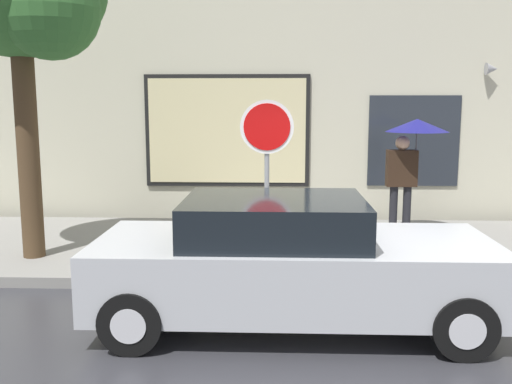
{
  "coord_description": "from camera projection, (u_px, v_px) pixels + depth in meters",
  "views": [
    {
      "loc": [
        -0.6,
        -6.21,
        2.46
      ],
      "look_at": [
        -0.91,
        1.8,
        1.2
      ],
      "focal_mm": 40.01,
      "sensor_mm": 36.0,
      "label": 1
    }
  ],
  "objects": [
    {
      "name": "sidewalk",
      "position": [
        314.0,
        248.0,
        9.44
      ],
      "size": [
        20.0,
        4.0,
        0.15
      ],
      "primitive_type": "cube",
      "color": "gray",
      "rests_on": "ground"
    },
    {
      "name": "stop_sign",
      "position": [
        267.0,
        149.0,
        8.08
      ],
      "size": [
        0.76,
        0.1,
        2.35
      ],
      "color": "gray",
      "rests_on": "sidewalk"
    },
    {
      "name": "building_facade",
      "position": [
        308.0,
        51.0,
        11.38
      ],
      "size": [
        20.0,
        0.67,
        7.0
      ],
      "color": "beige",
      "rests_on": "ground"
    },
    {
      "name": "parked_car",
      "position": [
        290.0,
        263.0,
        6.3
      ],
      "size": [
        4.34,
        1.87,
        1.43
      ],
      "color": "#B7BABF",
      "rests_on": "ground"
    },
    {
      "name": "pedestrian_with_umbrella",
      "position": [
        412.0,
        143.0,
        9.71
      ],
      "size": [
        1.07,
        1.07,
        2.04
      ],
      "color": "black",
      "rests_on": "sidewalk"
    },
    {
      "name": "ground_plane",
      "position": [
        330.0,
        321.0,
        6.49
      ],
      "size": [
        60.0,
        60.0,
        0.0
      ],
      "primitive_type": "plane",
      "color": "#333338"
    }
  ]
}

